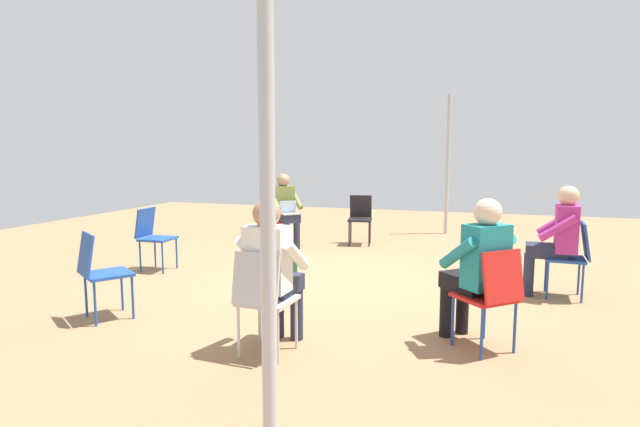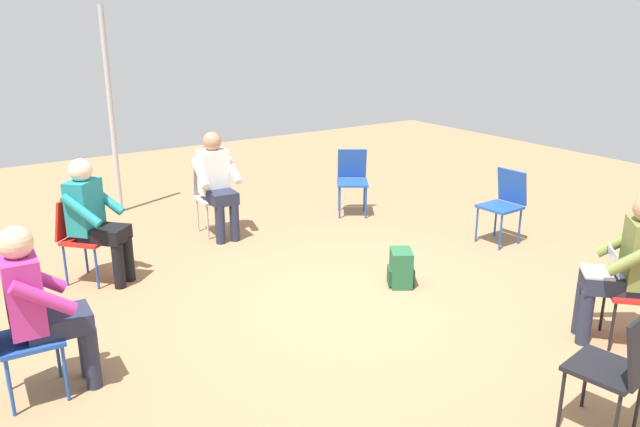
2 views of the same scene
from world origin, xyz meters
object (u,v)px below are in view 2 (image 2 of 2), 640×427
(person_in_white, at_px, (217,179))
(person_in_teal, at_px, (94,215))
(chair_north, at_px, (17,334))
(person_in_magenta, at_px, (40,301))
(backpack_near_laptop_user, at_px, (401,270))
(chair_west, at_px, (618,365))
(chair_south, at_px, (504,201))
(person_with_laptop, at_px, (626,262))
(chair_east, at_px, (213,192))
(chair_northeast, at_px, (81,233))
(chair_southeast, at_px, (352,177))

(person_in_white, distance_m, person_in_teal, 1.67)
(chair_north, distance_m, person_in_magenta, 0.26)
(person_in_magenta, bearing_deg, backpack_near_laptop_user, 93.80)
(person_in_magenta, height_order, backpack_near_laptop_user, person_in_magenta)
(chair_west, relative_size, chair_south, 1.00)
(chair_south, height_order, person_in_magenta, person_in_magenta)
(chair_north, distance_m, person_with_laptop, 4.48)
(chair_east, xyz_separation_m, person_with_laptop, (-4.30, -1.54, 0.20))
(chair_north, xyz_separation_m, person_with_laptop, (-1.80, -4.09, 0.20))
(chair_north, distance_m, person_in_white, 3.46)
(chair_east, bearing_deg, person_in_magenta, 49.87)
(chair_east, bearing_deg, chair_south, 143.51)
(person_in_white, height_order, person_in_teal, same)
(person_in_magenta, bearing_deg, chair_south, 96.92)
(chair_west, relative_size, chair_northeast, 1.00)
(chair_north, distance_m, chair_east, 3.57)
(person_in_white, bearing_deg, chair_east, -90.00)
(chair_northeast, height_order, backpack_near_laptop_user, chair_northeast)
(chair_east, distance_m, chair_south, 3.43)
(chair_south, bearing_deg, chair_east, 47.70)
(chair_east, relative_size, person_in_white, 0.69)
(chair_south, distance_m, person_in_magenta, 5.03)
(person_with_laptop, xyz_separation_m, backpack_near_laptop_user, (1.81, 0.70, -0.53))
(chair_northeast, distance_m, backpack_near_laptop_user, 3.14)
(person_with_laptop, relative_size, person_in_teal, 1.00)
(person_in_teal, bearing_deg, chair_east, 163.19)
(chair_north, xyz_separation_m, chair_northeast, (1.86, -0.87, 0.00))
(chair_north, bearing_deg, chair_northeast, 158.36)
(chair_east, bearing_deg, backpack_near_laptop_user, 111.99)
(chair_southeast, xyz_separation_m, chair_east, (0.33, 1.85, 0.00))
(backpack_near_laptop_user, bearing_deg, chair_southeast, -25.21)
(chair_southeast, distance_m, person_with_laptop, 3.99)
(chair_north, height_order, chair_east, same)
(chair_southeast, xyz_separation_m, person_in_white, (0.16, 1.86, 0.20))
(chair_southeast, bearing_deg, person_in_magenta, 61.42)
(chair_west, distance_m, person_in_magenta, 3.72)
(chair_southeast, distance_m, person_in_magenta, 4.77)
(chair_east, xyz_separation_m, chair_south, (-2.20, -2.63, 0.00))
(chair_west, distance_m, person_with_laptop, 1.32)
(person_in_teal, relative_size, backpack_near_laptop_user, 3.44)
(chair_northeast, xyz_separation_m, person_in_teal, (-0.12, -0.11, 0.20))
(chair_south, bearing_deg, person_in_white, 50.01)
(person_in_teal, bearing_deg, backpack_near_laptop_user, 101.74)
(chair_west, bearing_deg, chair_northeast, 106.34)
(chair_southeast, bearing_deg, chair_south, 146.71)
(chair_east, bearing_deg, person_in_white, 90.00)
(chair_east, height_order, person_in_magenta, person_in_magenta)
(chair_east, bearing_deg, chair_northeast, 24.16)
(chair_northeast, distance_m, chair_south, 4.59)
(chair_east, xyz_separation_m, person_in_white, (-0.17, 0.01, 0.20))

